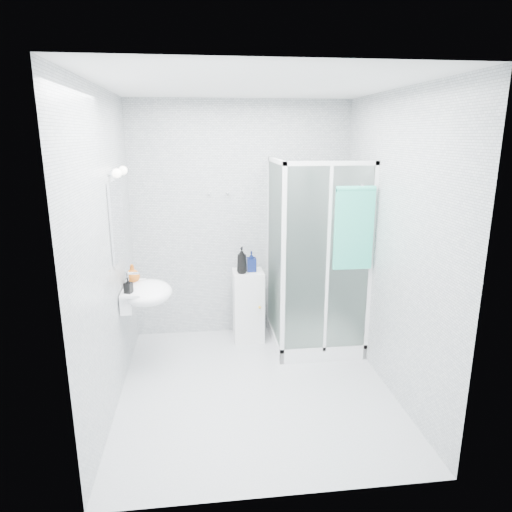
{
  "coord_description": "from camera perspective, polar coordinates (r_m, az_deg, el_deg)",
  "views": [
    {
      "loc": [
        -0.44,
        -3.68,
        2.23
      ],
      "look_at": [
        0.05,
        0.35,
        1.15
      ],
      "focal_mm": 32.0,
      "sensor_mm": 36.0,
      "label": 1
    }
  ],
  "objects": [
    {
      "name": "room",
      "position": [
        3.82,
        -0.11,
        0.81
      ],
      "size": [
        2.4,
        2.6,
        2.6
      ],
      "color": "silver",
      "rests_on": "ground"
    },
    {
      "name": "shower_enclosure",
      "position": [
        4.92,
        6.63,
        -6.46
      ],
      "size": [
        0.9,
        0.95,
        2.0
      ],
      "color": "white",
      "rests_on": "ground"
    },
    {
      "name": "wall_basin",
      "position": [
        4.4,
        -13.71,
        -4.54
      ],
      "size": [
        0.46,
        0.56,
        0.35
      ],
      "color": "white",
      "rests_on": "ground"
    },
    {
      "name": "mirror",
      "position": [
        4.26,
        -16.95,
        4.38
      ],
      "size": [
        0.02,
        0.6,
        0.7
      ],
      "primitive_type": "cube",
      "color": "white",
      "rests_on": "room"
    },
    {
      "name": "vanity_lights",
      "position": [
        4.2,
        -16.71,
        10.05
      ],
      "size": [
        0.1,
        0.4,
        0.08
      ],
      "color": "silver",
      "rests_on": "room"
    },
    {
      "name": "wall_hooks",
      "position": [
        4.97,
        -4.74,
        7.81
      ],
      "size": [
        0.23,
        0.06,
        0.03
      ],
      "color": "silver",
      "rests_on": "room"
    },
    {
      "name": "storage_cabinet",
      "position": [
        5.09,
        -0.96,
        -6.21
      ],
      "size": [
        0.33,
        0.35,
        0.79
      ],
      "rotation": [
        0.0,
        0.0,
        0.01
      ],
      "color": "white",
      "rests_on": "ground"
    },
    {
      "name": "hand_towel",
      "position": [
        4.36,
        12.15,
        3.65
      ],
      "size": [
        0.37,
        0.05,
        0.79
      ],
      "color": "#31B99A",
      "rests_on": "shower_enclosure"
    },
    {
      "name": "shampoo_bottle_a",
      "position": [
        4.86,
        -1.78,
        -0.53
      ],
      "size": [
        0.14,
        0.14,
        0.29
      ],
      "primitive_type": "imported",
      "rotation": [
        0.0,
        0.0,
        -0.33
      ],
      "color": "black",
      "rests_on": "storage_cabinet"
    },
    {
      "name": "shampoo_bottle_b",
      "position": [
        4.94,
        -0.58,
        -0.68
      ],
      "size": [
        0.1,
        0.1,
        0.22
      ],
      "primitive_type": "imported",
      "rotation": [
        0.0,
        0.0,
        0.01
      ],
      "color": "#0D1A4F",
      "rests_on": "storage_cabinet"
    },
    {
      "name": "soap_dispenser_orange",
      "position": [
        4.5,
        -15.2,
        -2.12
      ],
      "size": [
        0.16,
        0.16,
        0.18
      ],
      "primitive_type": "imported",
      "rotation": [
        0.0,
        0.0,
        0.16
      ],
      "color": "#B05514",
      "rests_on": "wall_basin"
    },
    {
      "name": "soap_dispenser_black",
      "position": [
        4.22,
        -15.68,
        -3.56
      ],
      "size": [
        0.09,
        0.09,
        0.14
      ],
      "primitive_type": "imported",
      "rotation": [
        0.0,
        0.0,
        -0.42
      ],
      "color": "black",
      "rests_on": "wall_basin"
    }
  ]
}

